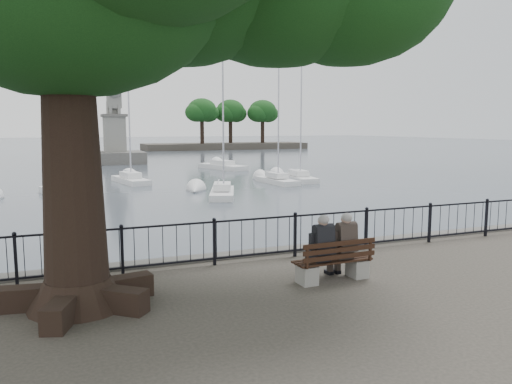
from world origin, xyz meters
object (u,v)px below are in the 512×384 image
lion_monument (115,143)px  bench (334,266)px  person_left (320,250)px  person_right (342,248)px

lion_monument → bench: bearing=-91.3°
bench → lion_monument: bearing=88.7°
person_left → person_right: size_ratio=1.00×
person_left → person_right: 0.53m
person_right → lion_monument: size_ratio=0.15×
bench → lion_monument: (1.12, 49.42, 0.96)m
bench → person_right: 0.43m
bench → lion_monument: 49.45m
person_left → lion_monument: lion_monument is taller
bench → person_left: 0.44m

